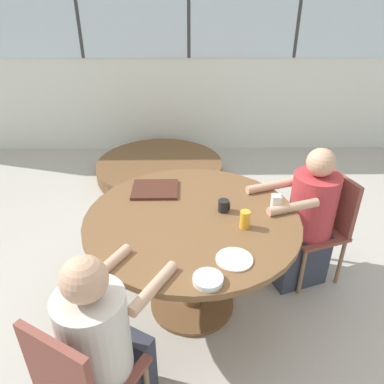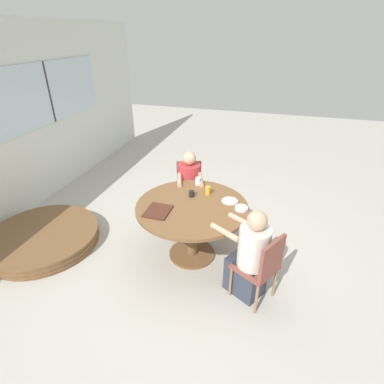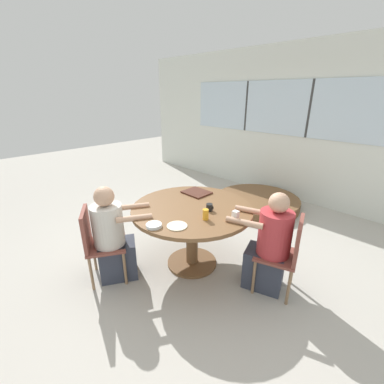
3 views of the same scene
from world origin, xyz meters
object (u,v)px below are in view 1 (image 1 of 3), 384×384
object	(u,v)px
juice_glass	(245,219)
person_woman_green_shirt	(305,226)
person_man_blue_shirt	(104,352)
coffee_mug	(224,206)
milk_carton_small	(276,203)
bowl_white_shallow	(208,280)
chair_for_woman_green_shirt	(325,219)
folded_table_stack	(160,169)
chair_for_man_blue_shirt	(79,377)

from	to	relation	value
juice_glass	person_woman_green_shirt	bearing A→B (deg)	37.68
person_man_blue_shirt	coffee_mug	world-z (taller)	person_man_blue_shirt
coffee_mug	milk_carton_small	size ratio (longest dim) A/B	0.75
coffee_mug	juice_glass	distance (m)	0.21
bowl_white_shallow	milk_carton_small	bearing A→B (deg)	54.57
chair_for_woman_green_shirt	bowl_white_shallow	world-z (taller)	chair_for_woman_green_shirt
coffee_mug	bowl_white_shallow	bearing A→B (deg)	-101.74
person_woman_green_shirt	milk_carton_small	distance (m)	0.49
bowl_white_shallow	folded_table_stack	size ratio (longest dim) A/B	0.10
chair_for_woman_green_shirt	chair_for_man_blue_shirt	size ratio (longest dim) A/B	1.00
folded_table_stack	milk_carton_small	bearing A→B (deg)	-65.45
person_woman_green_shirt	milk_carton_small	size ratio (longest dim) A/B	10.35
person_man_blue_shirt	folded_table_stack	size ratio (longest dim) A/B	0.74
juice_glass	person_man_blue_shirt	bearing A→B (deg)	-139.23
juice_glass	bowl_white_shallow	world-z (taller)	juice_glass
chair_for_man_blue_shirt	bowl_white_shallow	distance (m)	0.73
person_man_blue_shirt	coffee_mug	size ratio (longest dim) A/B	13.86
person_woman_green_shirt	coffee_mug	xyz separation A→B (m)	(-0.63, -0.22, 0.32)
person_woman_green_shirt	person_man_blue_shirt	size ratio (longest dim) A/B	1.00
milk_carton_small	folded_table_stack	world-z (taller)	milk_carton_small
person_man_blue_shirt	juice_glass	distance (m)	1.05
person_woman_green_shirt	chair_for_woman_green_shirt	bearing A→B (deg)	-90.00
milk_carton_small	juice_glass	bearing A→B (deg)	-139.47
chair_for_woman_green_shirt	bowl_white_shallow	size ratio (longest dim) A/B	5.58
person_woman_green_shirt	person_man_blue_shirt	distance (m)	1.66
chair_for_woman_green_shirt	coffee_mug	xyz separation A→B (m)	(-0.79, -0.28, 0.30)
person_man_blue_shirt	person_woman_green_shirt	bearing A→B (deg)	69.35
juice_glass	chair_for_woman_green_shirt	bearing A→B (deg)	33.89
chair_for_woman_green_shirt	person_man_blue_shirt	distance (m)	1.82
person_man_blue_shirt	milk_carton_small	world-z (taller)	person_man_blue_shirt
person_man_blue_shirt	chair_for_man_blue_shirt	bearing A→B (deg)	-90.00
bowl_white_shallow	folded_table_stack	xyz separation A→B (m)	(-0.43, 2.63, -0.69)
chair_for_woman_green_shirt	milk_carton_small	bearing A→B (deg)	101.25
milk_carton_small	folded_table_stack	distance (m)	2.28
chair_for_man_blue_shirt	juice_glass	world-z (taller)	juice_glass
chair_for_man_blue_shirt	folded_table_stack	distance (m)	2.99
chair_for_woman_green_shirt	juice_glass	bearing A→B (deg)	105.01
chair_for_man_blue_shirt	juice_glass	size ratio (longest dim) A/B	7.64
chair_for_woman_green_shirt	chair_for_man_blue_shirt	distance (m)	1.97
chair_for_man_blue_shirt	person_man_blue_shirt	xyz separation A→B (m)	(0.08, 0.15, -0.02)
milk_carton_small	folded_table_stack	size ratio (longest dim) A/B	0.07
chair_for_woman_green_shirt	person_woman_green_shirt	world-z (taller)	person_woman_green_shirt
bowl_white_shallow	juice_glass	bearing A→B (deg)	62.47
coffee_mug	juice_glass	bearing A→B (deg)	-59.27
chair_for_woman_green_shirt	bowl_white_shallow	distance (m)	1.34
chair_for_woman_green_shirt	coffee_mug	distance (m)	0.89
coffee_mug	chair_for_woman_green_shirt	bearing A→B (deg)	19.24
person_woman_green_shirt	milk_carton_small	xyz separation A→B (m)	(-0.30, -0.21, 0.33)
person_woman_green_shirt	coffee_mug	world-z (taller)	person_woman_green_shirt
folded_table_stack	chair_for_man_blue_shirt	bearing A→B (deg)	-93.23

